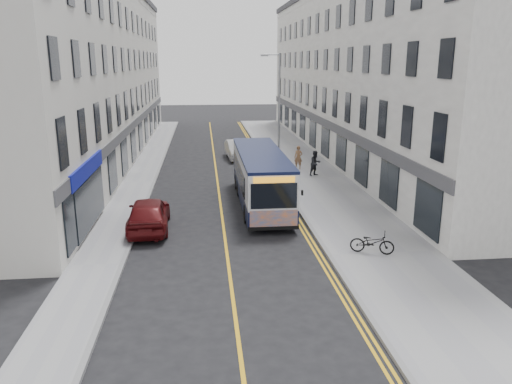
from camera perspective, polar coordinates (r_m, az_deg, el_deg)
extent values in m
plane|color=black|center=(20.61, -3.39, -6.66)|extent=(140.00, 140.00, 0.00)
cube|color=gray|center=(32.82, 6.55, 1.54)|extent=(4.50, 64.00, 0.12)
cube|color=gray|center=(32.33, -13.32, 1.03)|extent=(2.00, 64.00, 0.12)
cube|color=slate|center=(32.41, 2.66, 1.46)|extent=(0.18, 64.00, 0.13)
cube|color=slate|center=(32.21, -11.56, 1.09)|extent=(0.18, 64.00, 0.13)
cube|color=gold|center=(32.08, -4.43, 1.18)|extent=(0.12, 64.00, 0.01)
cube|color=gold|center=(32.36, 1.87, 1.34)|extent=(0.10, 64.00, 0.01)
cube|color=gold|center=(32.39, 2.22, 1.35)|extent=(0.10, 64.00, 0.01)
cube|color=white|center=(42.03, 11.29, 13.12)|extent=(6.00, 46.00, 13.00)
cube|color=silver|center=(41.01, -18.01, 12.66)|extent=(6.00, 46.00, 13.00)
cylinder|color=gray|center=(33.74, 2.65, 8.77)|extent=(0.14, 0.14, 8.00)
cylinder|color=gray|center=(33.48, 1.85, 15.42)|extent=(1.00, 0.08, 0.08)
cube|color=gray|center=(33.42, 0.97, 15.34)|extent=(0.50, 0.18, 0.12)
cube|color=black|center=(26.67, 0.55, 0.00)|extent=(2.25, 9.92, 0.81)
cube|color=silver|center=(26.39, 0.56, 2.56)|extent=(2.25, 9.92, 1.62)
cube|color=black|center=(26.21, 0.56, 4.45)|extent=(2.27, 9.92, 0.14)
cube|color=black|center=(26.85, -2.01, 2.37)|extent=(0.04, 7.75, 1.04)
cube|color=black|center=(27.10, 2.84, 2.48)|extent=(0.04, 7.75, 1.04)
cube|color=black|center=(21.61, 2.07, -0.46)|extent=(2.03, 0.04, 1.13)
cube|color=orange|center=(21.92, 2.04, -3.19)|extent=(2.12, 0.04, 0.86)
cube|color=orange|center=(21.42, 2.09, 1.40)|extent=(1.80, 0.04, 0.25)
cylinder|color=black|center=(23.80, -1.07, -2.51)|extent=(0.25, 0.90, 0.90)
cylinder|color=black|center=(24.05, 3.77, -2.35)|extent=(0.25, 0.90, 0.90)
cylinder|color=black|center=(28.56, -1.94, 0.44)|extent=(0.25, 0.90, 0.90)
cylinder|color=black|center=(28.77, 2.11, 0.54)|extent=(0.25, 0.90, 0.90)
cylinder|color=black|center=(30.13, -2.16, 1.20)|extent=(0.25, 0.90, 0.90)
cylinder|color=black|center=(30.33, 1.68, 1.29)|extent=(0.25, 0.90, 0.90)
imported|color=black|center=(20.32, 13.14, -5.63)|extent=(1.83, 1.18, 0.91)
imported|color=brown|center=(35.34, 4.86, 3.97)|extent=(0.70, 0.60, 1.61)
imported|color=black|center=(33.28, 6.80, 3.29)|extent=(1.01, 0.94, 1.66)
imported|color=silver|center=(39.46, -2.17, 4.84)|extent=(1.86, 4.46, 1.44)
imported|color=#510D0F|center=(23.27, -12.17, -2.43)|extent=(1.95, 4.59, 1.55)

